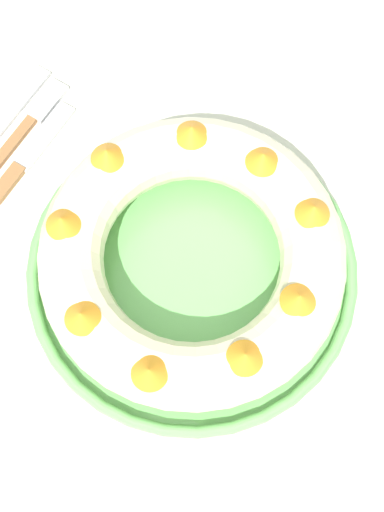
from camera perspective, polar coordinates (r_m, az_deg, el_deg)
name	(u,v)px	position (r m, az deg, el deg)	size (l,w,h in m)	color
ground_plane	(181,405)	(1.47, -0.92, -11.84)	(8.00, 8.00, 0.00)	#4C4742
dining_table	(172,316)	(0.81, -1.64, -4.85)	(1.31, 1.28, 0.76)	silver
serving_dish	(192,271)	(0.73, 0.00, -1.23)	(0.34, 0.34, 0.03)	#6BB760
bundt_cake	(192,256)	(0.68, 0.00, 0.03)	(0.30, 0.30, 0.08)	beige
fork	(18,136)	(0.83, -13.74, 9.27)	(0.02, 0.19, 0.01)	#936038
cake_knife	(17,171)	(0.81, -13.82, 6.65)	(0.02, 0.17, 0.01)	#936038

